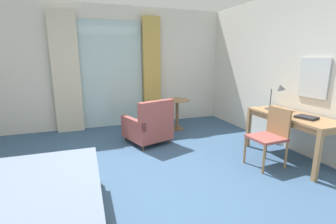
{
  "coord_description": "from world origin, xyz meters",
  "views": [
    {
      "loc": [
        -0.66,
        -2.8,
        1.63
      ],
      "look_at": [
        0.43,
        0.15,
        0.9
      ],
      "focal_mm": 25.56,
      "sensor_mm": 36.0,
      "label": 1
    }
  ],
  "objects_px": {
    "writing_desk": "(293,120)",
    "desk_lamp": "(278,92)",
    "armchair_by_window": "(149,126)",
    "round_cafe_table": "(177,108)",
    "desk_chair": "(271,134)",
    "closed_book": "(306,117)"
  },
  "relations": [
    {
      "from": "writing_desk",
      "to": "round_cafe_table",
      "type": "height_order",
      "value": "writing_desk"
    },
    {
      "from": "desk_lamp",
      "to": "round_cafe_table",
      "type": "bearing_deg",
      "value": 123.48
    },
    {
      "from": "closed_book",
      "to": "round_cafe_table",
      "type": "height_order",
      "value": "closed_book"
    },
    {
      "from": "writing_desk",
      "to": "desk_chair",
      "type": "bearing_deg",
      "value": -172.17
    },
    {
      "from": "round_cafe_table",
      "to": "writing_desk",
      "type": "bearing_deg",
      "value": -62.67
    },
    {
      "from": "writing_desk",
      "to": "round_cafe_table",
      "type": "relative_size",
      "value": 2.07
    },
    {
      "from": "closed_book",
      "to": "armchair_by_window",
      "type": "xyz_separation_m",
      "value": [
        -1.94,
        1.74,
        -0.42
      ]
    },
    {
      "from": "desk_chair",
      "to": "armchair_by_window",
      "type": "relative_size",
      "value": 0.94
    },
    {
      "from": "desk_lamp",
      "to": "armchair_by_window",
      "type": "relative_size",
      "value": 0.48
    },
    {
      "from": "armchair_by_window",
      "to": "round_cafe_table",
      "type": "relative_size",
      "value": 1.35
    },
    {
      "from": "desk_chair",
      "to": "writing_desk",
      "type": "bearing_deg",
      "value": 7.83
    },
    {
      "from": "writing_desk",
      "to": "armchair_by_window",
      "type": "height_order",
      "value": "armchair_by_window"
    },
    {
      "from": "writing_desk",
      "to": "armchair_by_window",
      "type": "distance_m",
      "value": 2.48
    },
    {
      "from": "writing_desk",
      "to": "closed_book",
      "type": "relative_size",
      "value": 5.32
    },
    {
      "from": "writing_desk",
      "to": "armchair_by_window",
      "type": "bearing_deg",
      "value": 142.71
    },
    {
      "from": "writing_desk",
      "to": "desk_lamp",
      "type": "distance_m",
      "value": 0.56
    },
    {
      "from": "closed_book",
      "to": "armchair_by_window",
      "type": "bearing_deg",
      "value": 124.61
    },
    {
      "from": "desk_chair",
      "to": "closed_book",
      "type": "height_order",
      "value": "desk_chair"
    },
    {
      "from": "desk_chair",
      "to": "desk_lamp",
      "type": "distance_m",
      "value": 0.89
    },
    {
      "from": "armchair_by_window",
      "to": "desk_lamp",
      "type": "bearing_deg",
      "value": -28.53
    },
    {
      "from": "desk_chair",
      "to": "closed_book",
      "type": "distance_m",
      "value": 0.56
    },
    {
      "from": "desk_chair",
      "to": "round_cafe_table",
      "type": "relative_size",
      "value": 1.27
    }
  ]
}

